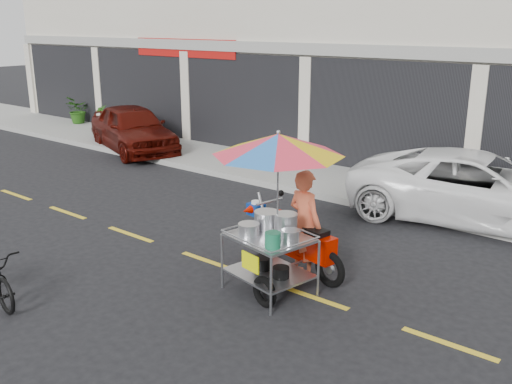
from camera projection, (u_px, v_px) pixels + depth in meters
The scene contains 8 objects.
ground at pixel (312, 297), 8.16m from camera, with size 90.00×90.00×0.00m, color black.
sidewalk at pixel (452, 201), 12.26m from camera, with size 45.00×3.00×0.15m, color gray.
centerline at pixel (312, 297), 8.16m from camera, with size 42.00×0.10×0.01m, color gold.
maroon_sedan at pixel (133, 128), 17.08m from camera, with size 1.67×4.14×1.41m, color #3F0803.
white_pickup at pixel (478, 188), 11.04m from camera, with size 2.26×4.91×1.36m, color white.
plant_tall at pixel (78, 110), 21.00m from camera, with size 0.90×0.78×1.00m, color #1E4911.
plant_short at pixel (101, 119), 19.36m from camera, with size 0.52×0.52×0.92m, color #1E4911.
food_vendor_rig at pixel (286, 189), 8.12m from camera, with size 2.37×2.23×2.39m.
Camera 1 is at (3.98, -6.27, 3.79)m, focal length 40.00 mm.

